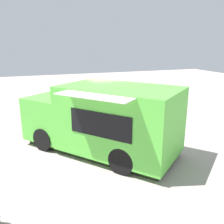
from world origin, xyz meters
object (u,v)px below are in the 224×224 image
(food_truck, at_px, (103,121))
(planter_flowering_far, at_px, (74,104))
(person_customer, at_px, (170,114))
(trash_bin, at_px, (174,106))

(food_truck, xyz_separation_m, planter_flowering_far, (-0.07, -5.16, -0.64))
(person_customer, relative_size, planter_flowering_far, 0.96)
(food_truck, bearing_deg, planter_flowering_far, -90.79)
(person_customer, distance_m, trash_bin, 1.25)
(planter_flowering_far, bearing_deg, trash_bin, 157.37)
(person_customer, xyz_separation_m, trash_bin, (-0.85, -0.90, 0.10))
(person_customer, xyz_separation_m, planter_flowering_far, (4.04, -2.94, 0.14))
(trash_bin, bearing_deg, person_customer, 46.63)
(planter_flowering_far, bearing_deg, person_customer, 143.90)
(food_truck, height_order, trash_bin, food_truck)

